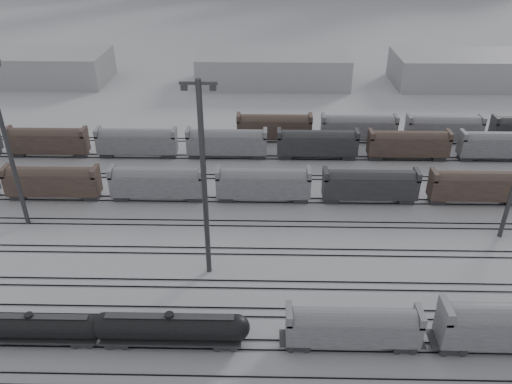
{
  "coord_description": "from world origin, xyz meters",
  "views": [
    {
      "loc": [
        8.32,
        -37.86,
        41.34
      ],
      "look_at": [
        6.92,
        27.7,
        4.0
      ],
      "focal_mm": 35.0,
      "sensor_mm": 36.0,
      "label": 1
    }
  ],
  "objects_px": {
    "tank_car_a": "(32,327)",
    "hopper_car_a": "(353,325)",
    "tank_car_b": "(171,328)",
    "light_mast_c": "(204,179)"
  },
  "relations": [
    {
      "from": "tank_car_a",
      "to": "tank_car_b",
      "type": "distance_m",
      "value": 14.98
    },
    {
      "from": "hopper_car_a",
      "to": "light_mast_c",
      "type": "relative_size",
      "value": 0.55
    },
    {
      "from": "tank_car_a",
      "to": "hopper_car_a",
      "type": "height_order",
      "value": "hopper_car_a"
    },
    {
      "from": "tank_car_a",
      "to": "light_mast_c",
      "type": "height_order",
      "value": "light_mast_c"
    },
    {
      "from": "tank_car_a",
      "to": "hopper_car_a",
      "type": "bearing_deg",
      "value": 0.0
    },
    {
      "from": "hopper_car_a",
      "to": "light_mast_c",
      "type": "height_order",
      "value": "light_mast_c"
    },
    {
      "from": "hopper_car_a",
      "to": "light_mast_c",
      "type": "bearing_deg",
      "value": 142.62
    },
    {
      "from": "tank_car_b",
      "to": "hopper_car_a",
      "type": "relative_size",
      "value": 1.19
    },
    {
      "from": "tank_car_a",
      "to": "tank_car_b",
      "type": "bearing_deg",
      "value": 0.0
    },
    {
      "from": "tank_car_a",
      "to": "hopper_car_a",
      "type": "distance_m",
      "value": 34.35
    }
  ]
}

